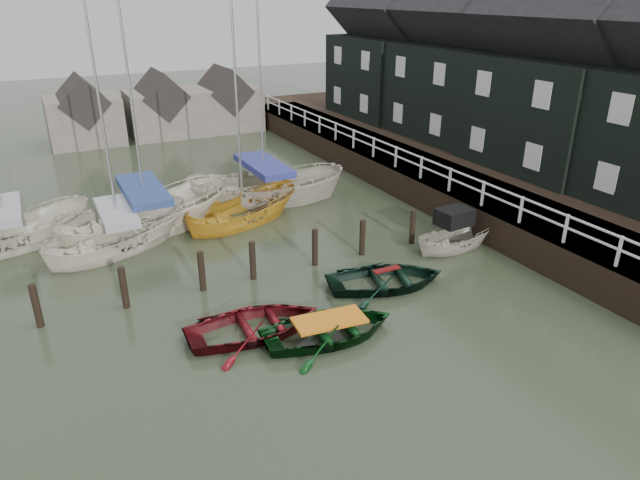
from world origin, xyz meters
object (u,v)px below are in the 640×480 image
rowboat_red (256,333)px  motorboat (455,244)px  sailboat_a (121,245)px  sailboat_d (265,199)px  sailboat_c (244,220)px  rowboat_dkgreen (386,286)px  sailboat_e (10,245)px  sailboat_b (148,228)px  rowboat_green (329,337)px

rowboat_red → motorboat: bearing=-73.8°
sailboat_a → sailboat_d: bearing=-94.3°
sailboat_a → sailboat_c: sailboat_a is taller
rowboat_dkgreen → sailboat_e: (-11.35, 9.50, 0.06)m
sailboat_b → sailboat_d: sailboat_d is taller
sailboat_e → sailboat_d: bearing=-101.8°
rowboat_green → sailboat_e: 14.01m
rowboat_dkgreen → sailboat_e: 14.80m
rowboat_dkgreen → sailboat_c: 8.24m
sailboat_d → rowboat_green: bearing=-174.2°
sailboat_e → sailboat_c: bearing=-114.1°
sailboat_d → sailboat_e: (-10.95, -0.46, 0.00)m
motorboat → sailboat_c: size_ratio=0.38×
motorboat → sailboat_e: size_ratio=0.36×
sailboat_e → rowboat_dkgreen: bearing=-144.2°
rowboat_red → sailboat_c: (2.78, 8.64, 0.01)m
sailboat_a → motorboat: bearing=-140.8°
motorboat → sailboat_b: sailboat_b is taller
rowboat_dkgreen → sailboat_e: bearing=64.6°
sailboat_a → rowboat_dkgreen: bearing=-158.7°
sailboat_b → sailboat_d: size_ratio=0.96×
sailboat_e → sailboat_b: bearing=-112.3°
rowboat_dkgreen → sailboat_a: (-7.47, 7.47, 0.07)m
rowboat_red → rowboat_dkgreen: (5.01, 0.71, 0.00)m
sailboat_b → sailboat_e: size_ratio=1.04×
rowboat_dkgreen → sailboat_d: size_ratio=0.34×
sailboat_a → sailboat_e: 4.38m
rowboat_dkgreen → sailboat_d: (-0.40, 9.97, 0.06)m
sailboat_c → sailboat_e: sailboat_e is taller
rowboat_dkgreen → sailboat_a: sailboat_a is taller
rowboat_red → sailboat_c: bearing=-15.3°
motorboat → sailboat_b: bearing=50.0°
sailboat_a → sailboat_e: sailboat_a is taller
sailboat_b → sailboat_a: bearing=120.5°
rowboat_dkgreen → sailboat_e: size_ratio=0.37×
rowboat_green → rowboat_dkgreen: (3.17, 1.87, 0.00)m
rowboat_red → sailboat_c: size_ratio=0.40×
motorboat → sailboat_d: 9.61m
rowboat_green → sailboat_d: (2.76, 11.84, 0.06)m
sailboat_b → motorboat: bearing=-139.5°
motorboat → rowboat_red: bearing=98.6°
rowboat_green → sailboat_a: sailboat_a is taller
rowboat_red → sailboat_e: 12.03m
rowboat_dkgreen → motorboat: motorboat is taller
sailboat_d → sailboat_b: bearing=120.7°
sailboat_b → sailboat_c: size_ratio=1.12×
sailboat_a → sailboat_b: bearing=-68.7°
sailboat_e → rowboat_red: bearing=-162.4°
rowboat_green → motorboat: bearing=-59.6°
rowboat_green → rowboat_red: bearing=63.6°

